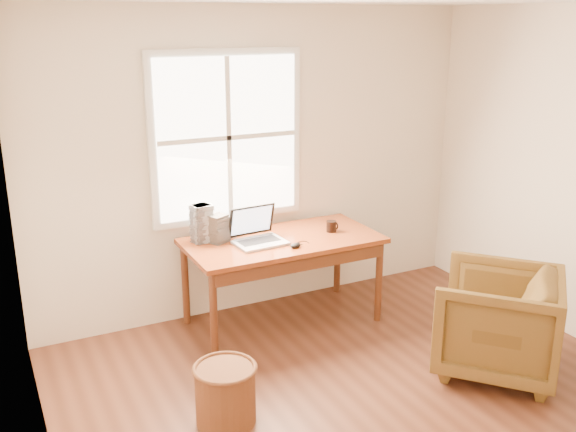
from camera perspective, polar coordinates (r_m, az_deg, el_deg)
name	(u,v)px	position (r m, az deg, el deg)	size (l,w,h in m)	color
room_shell	(404,229)	(3.76, 10.25, -1.15)	(4.04, 4.54, 2.64)	#5A301F
desk	(282,241)	(5.28, -0.50, -2.22)	(1.60, 0.80, 0.04)	brown
armchair	(497,321)	(4.94, 18.09, -8.90)	(0.82, 0.84, 0.77)	brown
wicker_stool	(226,395)	(4.25, -5.57, -15.55)	(0.38, 0.38, 0.38)	brown
laptop	(260,226)	(5.10, -2.48, -0.89)	(0.41, 0.43, 0.31)	#B6B9BE
mouse	(296,245)	(5.07, 0.68, -2.62)	(0.11, 0.06, 0.04)	black
coffee_mug	(331,226)	(5.44, 3.87, -0.92)	(0.08, 0.08, 0.09)	black
cd_stack_a	(203,223)	(5.21, -7.58, -0.64)	(0.15, 0.14, 0.31)	silver
cd_stack_b	(218,229)	(5.19, -6.22, -1.11)	(0.15, 0.13, 0.23)	#28272D
cd_stack_c	(201,223)	(5.20, -7.75, -0.66)	(0.14, 0.12, 0.31)	gray
cd_stack_d	(227,227)	(5.33, -5.44, -0.95)	(0.13, 0.11, 0.17)	silver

